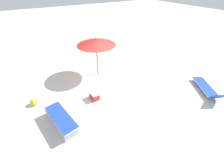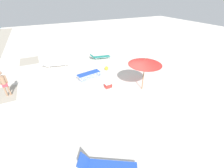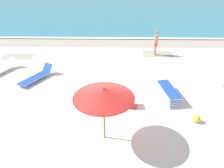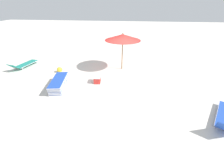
{
  "view_description": "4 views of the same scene",
  "coord_description": "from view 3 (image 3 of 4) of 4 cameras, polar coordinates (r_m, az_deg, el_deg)",
  "views": [
    {
      "loc": [
        3.38,
        5.82,
        4.95
      ],
      "look_at": [
        0.37,
        0.75,
        0.75
      ],
      "focal_mm": 24.0,
      "sensor_mm": 36.0,
      "label": 1
    },
    {
      "loc": [
        -7.05,
        4.22,
        5.82
      ],
      "look_at": [
        -0.13,
        0.84,
        1.12
      ],
      "focal_mm": 24.0,
      "sensor_mm": 36.0,
      "label": 2
    },
    {
      "loc": [
        0.4,
        -7.92,
        6.12
      ],
      "look_at": [
        0.24,
        1.44,
        0.65
      ],
      "focal_mm": 35.0,
      "sensor_mm": 36.0,
      "label": 3
    },
    {
      "loc": [
        -0.45,
        7.66,
        3.91
      ],
      "look_at": [
        0.25,
        1.79,
        0.66
      ],
      "focal_mm": 24.0,
      "sensor_mm": 36.0,
      "label": 4
    }
  ],
  "objects": [
    {
      "name": "ocean_water",
      "position": [
        28.69,
        0.19,
        18.02
      ],
      "size": [
        60.0,
        19.88,
        0.07
      ],
      "color": "teal",
      "rests_on": "ground_plane"
    },
    {
      "name": "beach_ball",
      "position": [
        10.07,
        21.2,
        -8.46
      ],
      "size": [
        0.33,
        0.33,
        0.33
      ],
      "color": "yellow",
      "rests_on": "ground_plane"
    },
    {
      "name": "beach_umbrella",
      "position": [
        7.54,
        -2.16,
        -2.46
      ],
      "size": [
        2.18,
        2.18,
        2.3
      ],
      "color": "olive",
      "rests_on": "ground_plane"
    },
    {
      "name": "sun_lounger_near_water_left",
      "position": [
        14.19,
        26.99,
        2.11
      ],
      "size": [
        1.07,
        2.37,
        0.48
      ],
      "rotation": [
        0.0,
        0.0,
        -0.21
      ],
      "color": "white",
      "rests_on": "ground_plane"
    },
    {
      "name": "cooler_box",
      "position": [
        10.32,
        5.38,
        -4.98
      ],
      "size": [
        0.39,
        0.52,
        0.37
      ],
      "rotation": [
        0.0,
        0.0,
        4.79
      ],
      "color": "red",
      "rests_on": "ground_plane"
    },
    {
      "name": "lounger_stack",
      "position": [
        11.21,
        14.56,
        -2.42
      ],
      "size": [
        0.94,
        2.0,
        0.49
      ],
      "rotation": [
        0.0,
        0.0,
        0.18
      ],
      "color": "blue",
      "rests_on": "ground_plane"
    },
    {
      "name": "ground_plane",
      "position": [
        10.07,
        -1.49,
        -7.74
      ],
      "size": [
        60.0,
        60.0,
        0.16
      ],
      "color": "silver"
    },
    {
      "name": "beachgoer_wading_adult",
      "position": [
        15.84,
        11.4,
        10.81
      ],
      "size": [
        0.27,
        0.45,
        1.76
      ],
      "rotation": [
        0.0,
        0.0,
        1.69
      ],
      "color": "#A37A5B",
      "rests_on": "ground_plane"
    },
    {
      "name": "sun_lounger_under_umbrella",
      "position": [
        13.21,
        -19.1,
        1.94
      ],
      "size": [
        1.64,
        2.2,
        0.62
      ],
      "rotation": [
        0.0,
        0.0,
        -0.54
      ],
      "color": "blue",
      "rests_on": "ground_plane"
    },
    {
      "name": "sun_lounger_near_water_right",
      "position": [
        14.88,
        -27.03,
        3.4
      ],
      "size": [
        1.51,
        2.25,
        0.6
      ],
      "rotation": [
        0.0,
        0.0,
        -0.45
      ],
      "color": "white",
      "rests_on": "ground_plane"
    }
  ]
}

